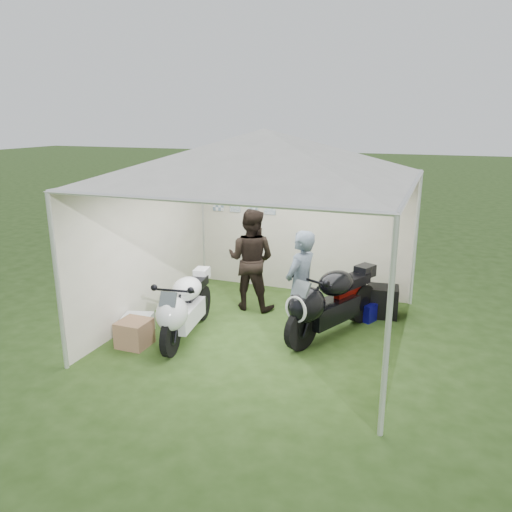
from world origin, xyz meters
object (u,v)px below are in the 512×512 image
Objects in this scene: person_blue_jacket at (300,287)px; crate_0 at (138,324)px; person_dark_jacket at (251,259)px; equipment_box at (382,301)px; canopy_tent at (265,160)px; motorcycle_black at (329,301)px; crate_1 at (134,333)px; paddock_stand at (363,311)px; motorcycle_white at (184,306)px.

crate_0 is at bearing -57.45° from person_blue_jacket.
equipment_box is (2.13, 0.41, -0.60)m from person_dark_jacket.
motorcycle_black is at bearing 6.92° from canopy_tent.
crate_1 is (-2.14, -1.01, -0.63)m from person_blue_jacket.
motorcycle_black is 1.03m from paddock_stand.
motorcycle_white is 4.39× the size of crate_0.
crate_0 is (-3.09, -1.73, 0.00)m from paddock_stand.
motorcycle_black is at bearing 26.91° from crate_1.
person_blue_jacket is (1.13, -0.96, -0.04)m from person_dark_jacket.
motorcycle_white is 1.61m from person_dark_jacket.
person_blue_jacket reaches higher than crate_1.
crate_0 is at bearing -150.82° from paddock_stand.
canopy_tent is 3.07m from crate_1.
person_dark_jacket reaches higher than paddock_stand.
person_blue_jacket is (0.59, -0.14, -1.75)m from canopy_tent.
motorcycle_black is 4.56× the size of crate_1.
motorcycle_black reaches higher than motorcycle_white.
motorcycle_white is at bearing -132.68° from motorcycle_black.
canopy_tent is at bearing -148.49° from motorcycle_black.
canopy_tent is 1.97m from person_dark_jacket.
paddock_stand is at bearing 90.00° from motorcycle_black.
equipment_box is at bearing 37.46° from canopy_tent.
person_dark_jacket is 4.07× the size of crate_1.
person_dark_jacket is (-1.49, 0.70, 0.29)m from motorcycle_black.
paddock_stand is 0.22× the size of person_dark_jacket.
person_dark_jacket is at bearing 62.70° from crate_1.
crate_1 is at bearing -46.95° from person_blue_jacket.
canopy_tent reaches higher than crate_1.
motorcycle_white is 0.79m from crate_1.
equipment_box is (1.60, 1.22, -2.32)m from canopy_tent.
canopy_tent is 3.07m from equipment_box.
person_dark_jacket reaches higher than equipment_box.
canopy_tent is at bearing -142.54° from equipment_box.
canopy_tent is at bearing -85.87° from person_blue_jacket.
paddock_stand is 0.90× the size of crate_1.
crate_0 is at bearing 117.36° from crate_1.
motorcycle_black is 1.67m from person_dark_jacket.
person_dark_jacket is 1.48m from person_blue_jacket.
person_dark_jacket is 1.04× the size of person_blue_jacket.
equipment_box is (0.26, 0.26, 0.11)m from paddock_stand.
crate_1 is (-1.55, -1.15, -2.39)m from canopy_tent.
motorcycle_black is 0.51m from person_blue_jacket.
person_blue_jacket reaches higher than crate_0.
crate_0 is 0.44m from crate_1.
motorcycle_white is at bearing 4.84° from crate_0.
motorcycle_white is 1.14× the size of person_blue_jacket.
canopy_tent is 15.01× the size of paddock_stand.
crate_0 is at bearing -149.33° from equipment_box.
person_blue_jacket is (1.58, 0.55, 0.31)m from motorcycle_white.
equipment_box is at bearing 28.22° from motorcycle_white.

